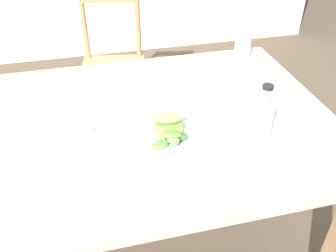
# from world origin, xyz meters

# --- Properties ---
(ground_plane) EXTENTS (8.76, 8.76, 0.00)m
(ground_plane) POSITION_xyz_m (0.00, 0.00, 0.00)
(ground_plane) COLOR brown
(dining_table) EXTENTS (1.39, 1.01, 0.74)m
(dining_table) POSITION_xyz_m (-0.01, -0.05, 0.63)
(dining_table) COLOR #BCB7AD
(dining_table) RESTS_ON ground
(chair_wooden_far) EXTENTS (0.47, 0.47, 0.87)m
(chair_wooden_far) POSITION_xyz_m (-0.04, 1.01, 0.45)
(chair_wooden_far) COLOR tan
(chair_wooden_far) RESTS_ON ground
(plate_lunch) EXTENTS (0.25, 0.25, 0.01)m
(plate_lunch) POSITION_xyz_m (0.05, -0.17, 0.74)
(plate_lunch) COLOR silver
(plate_lunch) RESTS_ON dining_table
(sandwich_half_front) EXTENTS (0.11, 0.08, 0.06)m
(sandwich_half_front) POSITION_xyz_m (0.05, -0.13, 0.78)
(sandwich_half_front) COLOR tan
(sandwich_half_front) RESTS_ON plate_lunch
(salad_mixed_greens) EXTENTS (0.14, 0.12, 0.03)m
(salad_mixed_greens) POSITION_xyz_m (0.05, -0.20, 0.77)
(salad_mixed_greens) COLOR #6B9E47
(salad_mixed_greens) RESTS_ON plate_lunch
(napkin_folded) EXTENTS (0.10, 0.23, 0.00)m
(napkin_folded) POSITION_xyz_m (-0.20, -0.14, 0.74)
(napkin_folded) COLOR white
(napkin_folded) RESTS_ON dining_table
(fork_on_napkin) EXTENTS (0.03, 0.19, 0.00)m
(fork_on_napkin) POSITION_xyz_m (-0.20, -0.12, 0.75)
(fork_on_napkin) COLOR silver
(fork_on_napkin) RESTS_ON napkin_folded
(bottle_cold_brew) EXTENTS (0.07, 0.07, 0.21)m
(bottle_cold_brew) POSITION_xyz_m (0.34, -0.25, 0.81)
(bottle_cold_brew) COLOR black
(bottle_cold_brew) RESTS_ON dining_table
(mason_jar_iced_tea) EXTENTS (0.08, 0.08, 0.13)m
(mason_jar_iced_tea) POSITION_xyz_m (0.54, 0.37, 0.80)
(mason_jar_iced_tea) COLOR #C67528
(mason_jar_iced_tea) RESTS_ON dining_table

